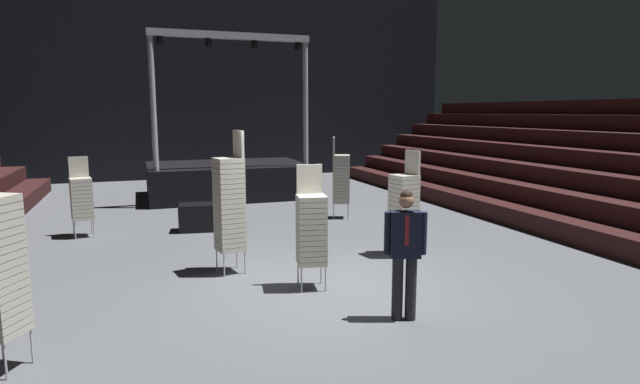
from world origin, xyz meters
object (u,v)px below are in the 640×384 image
object	(u,v)px
stage_riser	(227,178)
man_with_tie	(405,247)
chair_stack_mid_centre	(81,197)
chair_stack_rear_left	(230,203)
chair_stack_front_left	(311,228)
chair_stack_front_right	(404,203)
equipment_road_case	(199,217)
chair_stack_mid_right	(341,178)

from	to	relation	value
stage_riser	man_with_tie	size ratio (longest dim) A/B	2.86
chair_stack_mid_centre	chair_stack_rear_left	size ratio (longest dim) A/B	0.73
chair_stack_front_left	chair_stack_rear_left	size ratio (longest dim) A/B	0.79
chair_stack_front_right	chair_stack_rear_left	distance (m)	3.39
chair_stack_mid_centre	stage_riser	bearing A→B (deg)	-141.29
chair_stack_front_right	equipment_road_case	xyz separation A→B (m)	(-3.55, 3.48, -0.71)
chair_stack_rear_left	chair_stack_front_right	bearing A→B (deg)	-100.61
chair_stack_mid_right	chair_stack_rear_left	bearing A→B (deg)	-22.17
man_with_tie	equipment_road_case	bearing A→B (deg)	-52.24
stage_riser	equipment_road_case	xyz separation A→B (m)	(-1.47, -4.89, -0.30)
chair_stack_front_right	chair_stack_mid_right	distance (m)	3.75
man_with_tie	stage_riser	bearing A→B (deg)	-67.07
chair_stack_front_left	chair_stack_mid_right	size ratio (longest dim) A/B	0.92
chair_stack_front_left	chair_stack_front_right	xyz separation A→B (m)	(2.31, 1.25, 0.04)
man_with_tie	chair_stack_front_right	size ratio (longest dim) A/B	0.87
stage_riser	chair_stack_front_left	xyz separation A→B (m)	(-0.24, -9.62, 0.37)
equipment_road_case	chair_stack_rear_left	bearing A→B (deg)	-87.30
chair_stack_front_left	chair_stack_rear_left	world-z (taller)	chair_stack_rear_left
chair_stack_mid_right	chair_stack_mid_centre	bearing A→B (deg)	-68.57
chair_stack_mid_centre	equipment_road_case	xyz separation A→B (m)	(2.52, -0.25, -0.58)
chair_stack_front_left	equipment_road_case	xyz separation A→B (m)	(-1.23, 4.73, -0.66)
stage_riser	chair_stack_rear_left	bearing A→B (deg)	-98.89
chair_stack_front_left	chair_stack_mid_centre	distance (m)	6.24
chair_stack_mid_right	man_with_tie	bearing A→B (deg)	6.78
man_with_tie	chair_stack_front_left	bearing A→B (deg)	-44.23
man_with_tie	chair_stack_front_right	world-z (taller)	chair_stack_front_right
stage_riser	chair_stack_front_left	size ratio (longest dim) A/B	2.59
chair_stack_front_left	equipment_road_case	distance (m)	4.93
chair_stack_mid_right	stage_riser	bearing A→B (deg)	-132.89
chair_stack_front_right	chair_stack_mid_right	world-z (taller)	chair_stack_mid_right
stage_riser	chair_stack_mid_right	bearing A→B (deg)	-64.12
chair_stack_rear_left	equipment_road_case	bearing A→B (deg)	-8.01
stage_riser	chair_stack_mid_centre	world-z (taller)	stage_riser
stage_riser	chair_stack_mid_right	distance (m)	5.15
stage_riser	man_with_tie	bearing A→B (deg)	-87.27
equipment_road_case	chair_stack_front_right	bearing A→B (deg)	-44.45
chair_stack_front_right	chair_stack_rear_left	world-z (taller)	chair_stack_rear_left
man_with_tie	chair_stack_mid_right	world-z (taller)	chair_stack_mid_right
chair_stack_front_right	chair_stack_mid_centre	size ratio (longest dim) A/B	1.14
stage_riser	chair_stack_rear_left	size ratio (longest dim) A/B	2.06
stage_riser	man_with_tie	distance (m)	11.26
chair_stack_front_left	chair_stack_mid_right	world-z (taller)	chair_stack_mid_right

